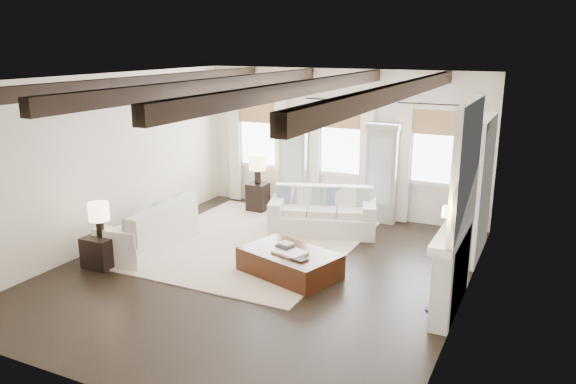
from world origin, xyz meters
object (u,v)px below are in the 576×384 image
at_px(sofa_back, 323,214).
at_px(side_table_back, 258,197).
at_px(ottoman, 290,263).
at_px(sofa_left, 152,230).
at_px(side_table_front, 102,251).

bearing_deg(sofa_back, side_table_back, 159.06).
bearing_deg(side_table_back, ottoman, -53.24).
bearing_deg(sofa_left, side_table_back, 79.14).
height_order(sofa_back, side_table_back, sofa_back).
distance_m(ottoman, side_table_front, 3.25).
height_order(sofa_left, side_table_front, sofa_left).
xyz_separation_m(sofa_back, ottoman, (0.34, -2.27, -0.16)).
height_order(sofa_back, side_table_front, sofa_back).
bearing_deg(side_table_front, side_table_back, 78.37).
bearing_deg(side_table_front, ottoman, 18.85).
distance_m(ottoman, side_table_back, 3.75).
relative_size(sofa_left, side_table_front, 4.03).
bearing_deg(sofa_back, side_table_front, -129.42).
distance_m(side_table_front, side_table_back, 4.14).
xyz_separation_m(sofa_left, side_table_front, (-0.25, -1.03, -0.10)).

